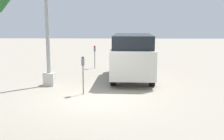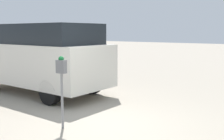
# 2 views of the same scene
# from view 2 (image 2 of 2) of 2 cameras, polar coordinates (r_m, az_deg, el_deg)

# --- Properties ---
(ground_plane) EXTENTS (80.00, 80.00, 0.00)m
(ground_plane) POSITION_cam_2_polar(r_m,az_deg,el_deg) (5.83, -1.68, -11.49)
(ground_plane) COLOR gray
(parking_meter_near) EXTENTS (0.21, 0.13, 1.46)m
(parking_meter_near) POSITION_cam_2_polar(r_m,az_deg,el_deg) (5.59, -10.21, -1.10)
(parking_meter_near) COLOR gray
(parking_meter_near) RESTS_ON ground
(parked_van) EXTENTS (4.80, 2.03, 2.15)m
(parked_van) POSITION_cam_2_polar(r_m,az_deg,el_deg) (9.10, -14.47, 2.77)
(parked_van) COLOR beige
(parked_van) RESTS_ON ground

